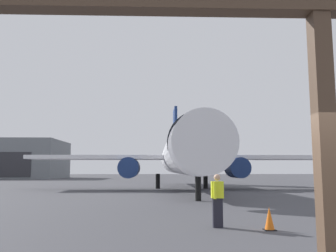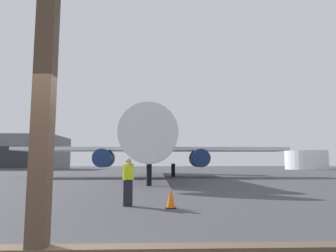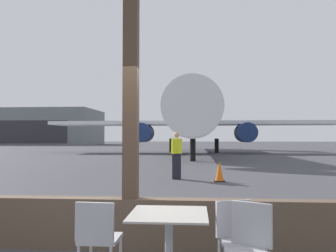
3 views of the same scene
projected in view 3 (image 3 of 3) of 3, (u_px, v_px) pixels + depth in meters
The scene contains 10 objects.
ground_plane at pixel (189, 150), 44.59m from camera, with size 220.00×220.00×0.00m, color #424247.
window_frame at pixel (131, 151), 4.78m from camera, with size 8.21×0.24×3.89m.
dining_table at pixel (169, 246), 3.44m from camera, with size 0.77×0.77×0.77m.
cafe_chair_window_left at pixel (98, 234), 3.58m from camera, with size 0.41×0.41×0.87m.
cafe_chair_window_right at pixel (249, 242), 3.30m from camera, with size 0.51×0.51×0.89m.
cafe_chair_aisle_left at pixel (238, 235), 3.61m from camera, with size 0.49×0.49×0.85m.
airplane at pixel (194, 120), 35.06m from camera, with size 29.38×32.24×10.24m.
ground_crew_worker at pixel (177, 155), 12.84m from camera, with size 0.40×0.52×1.74m.
traffic_cone at pixel (219, 172), 12.12m from camera, with size 0.36×0.36×0.72m.
distant_hangar at pixel (45, 127), 83.63m from camera, with size 24.83×16.78×8.29m.
Camera 3 is at (0.89, -4.74, 1.52)m, focal length 37.07 mm.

